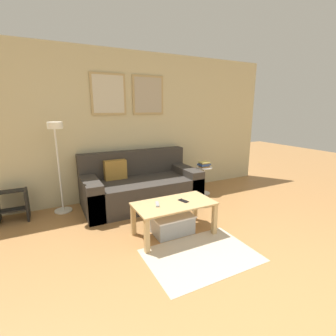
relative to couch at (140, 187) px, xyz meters
The scene contains 11 objects.
wall_back 1.12m from the couch, 73.50° to the left, with size 5.60×0.09×2.55m.
area_rug 1.79m from the couch, 88.55° to the right, with size 1.21×0.85×0.01m, color #C1B299.
couch is the anchor object (origin of this frame).
coffee_table 1.21m from the couch, 89.96° to the right, with size 1.02×0.53×0.43m.
storage_bin 1.18m from the couch, 90.09° to the right, with size 0.53×0.35×0.25m.
floor_lamp 1.39m from the couch, behind, with size 0.27×0.54×1.42m.
side_table 1.25m from the couch, ahead, with size 0.31×0.31×0.52m.
book_stack 1.27m from the couch, ahead, with size 0.23×0.18×0.10m.
remote_control 1.20m from the couch, 100.49° to the right, with size 0.04×0.15×0.02m, color #99999E.
cell_phone 1.22m from the couch, 83.58° to the right, with size 0.07×0.14×0.01m, color black.
step_stool 1.91m from the couch, behind, with size 0.41×0.34×0.44m.
Camera 1 is at (-1.53, -0.64, 1.60)m, focal length 26.00 mm.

